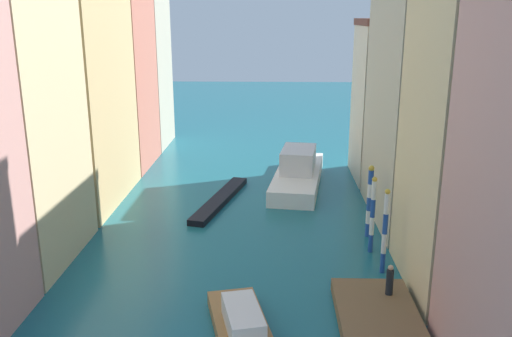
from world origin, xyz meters
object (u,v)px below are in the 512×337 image
mooring_pole_0 (385,231)px  mooring_pole_1 (372,214)px  mooring_pole_2 (370,201)px  waterfront_dock (376,313)px  vaporetto_white (298,172)px  motorboat_0 (243,330)px  person_on_dock (390,281)px  gondola_black (220,199)px

mooring_pole_0 → mooring_pole_1: mooring_pole_0 is taller
mooring_pole_1 → mooring_pole_2: (0.23, 2.40, 0.02)m
waterfront_dock → mooring_pole_2: (1.23, 9.96, 2.12)m
vaporetto_white → mooring_pole_0: bearing=-75.9°
mooring_pole_1 → mooring_pole_2: 2.42m
motorboat_0 → mooring_pole_1: bearing=53.2°
mooring_pole_1 → mooring_pole_2: mooring_pole_2 is taller
mooring_pole_0 → motorboat_0: (-7.37, -6.87, -1.92)m
mooring_pole_0 → vaporetto_white: size_ratio=0.38×
person_on_dock → mooring_pole_0: mooring_pole_0 is taller
mooring_pole_1 → gondola_black: bearing=139.1°
mooring_pole_2 → motorboat_0: size_ratio=0.63×
mooring_pole_0 → gondola_black: (-10.18, 11.35, -2.27)m
mooring_pole_0 → gondola_black: mooring_pole_0 is taller
vaporetto_white → mooring_pole_1: bearing=-73.9°
mooring_pole_0 → vaporetto_white: (-4.04, 16.05, -1.41)m
waterfront_dock → gondola_black: bearing=119.0°
person_on_dock → mooring_pole_1: mooring_pole_1 is taller
waterfront_dock → motorboat_0: size_ratio=0.76×
waterfront_dock → motorboat_0: bearing=-161.9°
person_on_dock → motorboat_0: person_on_dock is taller
waterfront_dock → mooring_pole_2: mooring_pole_2 is taller
mooring_pole_0 → gondola_black: bearing=131.9°
mooring_pole_1 → motorboat_0: mooring_pole_1 is taller
person_on_dock → mooring_pole_2: bearing=87.2°
gondola_black → motorboat_0: size_ratio=1.39×
waterfront_dock → person_on_dock: size_ratio=3.68×
mooring_pole_0 → gondola_black: size_ratio=0.47×
mooring_pole_1 → motorboat_0: (-7.17, -9.57, -1.85)m
person_on_dock → waterfront_dock: bearing=-122.6°
gondola_black → mooring_pole_2: bearing=-31.5°
waterfront_dock → mooring_pole_1: (1.00, 7.56, 2.10)m
waterfront_dock → mooring_pole_0: (1.20, 4.85, 2.18)m
motorboat_0 → person_on_dock: bearing=25.2°
mooring_pole_1 → mooring_pole_0: bearing=-85.8°
mooring_pole_2 → waterfront_dock: bearing=-97.0°
mooring_pole_0 → person_on_dock: bearing=-96.2°
vaporetto_white → gondola_black: (-6.14, -4.70, -0.86)m
gondola_black → motorboat_0: motorboat_0 is taller
person_on_dock → vaporetto_white: 19.97m
mooring_pole_0 → motorboat_0: 10.25m
mooring_pole_0 → mooring_pole_2: bearing=89.7°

